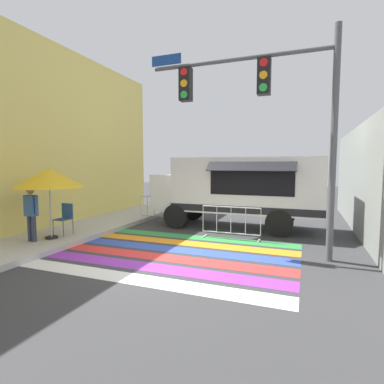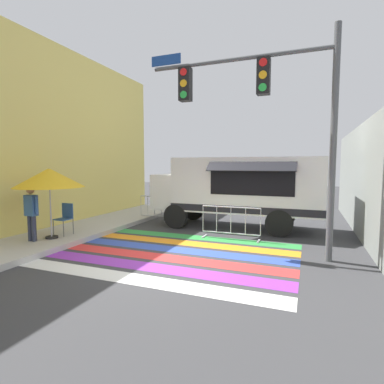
{
  "view_description": "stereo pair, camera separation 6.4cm",
  "coord_description": "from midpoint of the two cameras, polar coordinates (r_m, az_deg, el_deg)",
  "views": [
    {
      "loc": [
        3.24,
        -6.59,
        2.34
      ],
      "look_at": [
        -0.34,
        2.83,
        1.44
      ],
      "focal_mm": 28.0,
      "sensor_mm": 36.0,
      "label": 1
    },
    {
      "loc": [
        3.3,
        -6.56,
        2.34
      ],
      "look_at": [
        -0.34,
        2.83,
        1.44
      ],
      "focal_mm": 28.0,
      "sensor_mm": 36.0,
      "label": 2
    }
  ],
  "objects": [
    {
      "name": "crosswalk_painted",
      "position": [
        8.13,
        -3.56,
        -11.62
      ],
      "size": [
        6.4,
        4.36,
        0.01
      ],
      "color": "white",
      "rests_on": "ground_plane"
    },
    {
      "name": "concrete_wall_right",
      "position": [
        9.74,
        31.27,
        1.46
      ],
      "size": [
        0.2,
        16.0,
        3.69
      ],
      "color": "gray",
      "rests_on": "ground_plane"
    },
    {
      "name": "patio_umbrella",
      "position": [
        9.78,
        -25.37,
        2.43
      ],
      "size": [
        1.99,
        1.99,
        2.1
      ],
      "color": "black",
      "rests_on": "sidewalk_left"
    },
    {
      "name": "sidewalk_left",
      "position": [
        10.91,
        -30.33,
        -7.57
      ],
      "size": [
        4.4,
        16.0,
        0.16
      ],
      "color": "#B7B5AD",
      "rests_on": "ground_plane"
    },
    {
      "name": "food_truck",
      "position": [
        11.3,
        8.28,
        1.04
      ],
      "size": [
        6.19,
        2.51,
        2.62
      ],
      "color": "white",
      "rests_on": "ground_plane"
    },
    {
      "name": "barricade_front",
      "position": [
        9.61,
        7.58,
        -5.9
      ],
      "size": [
        1.89,
        0.44,
        1.05
      ],
      "color": "#B7BABF",
      "rests_on": "ground_plane"
    },
    {
      "name": "building_left_facade",
      "position": [
        10.86,
        -31.7,
        9.65
      ],
      "size": [
        0.25,
        16.0,
        6.69
      ],
      "color": "#E5D166",
      "rests_on": "ground_plane"
    },
    {
      "name": "traffic_signal_pole",
      "position": [
        8.12,
        13.72,
        16.59
      ],
      "size": [
        4.9,
        0.29,
        5.61
      ],
      "color": "#515456",
      "rests_on": "ground_plane"
    },
    {
      "name": "barricade_side",
      "position": [
        12.85,
        -7.0,
        -3.19
      ],
      "size": [
        1.35,
        0.44,
        1.05
      ],
      "color": "#B7BABF",
      "rests_on": "ground_plane"
    },
    {
      "name": "ground_plane",
      "position": [
        7.71,
        -5.12,
        -12.6
      ],
      "size": [
        60.0,
        60.0,
        0.0
      ],
      "primitive_type": "plane",
      "color": "#38383A"
    },
    {
      "name": "folding_chair",
      "position": [
        10.28,
        -22.83,
        -4.18
      ],
      "size": [
        0.43,
        0.43,
        0.98
      ],
      "rotation": [
        0.0,
        0.0,
        0.07
      ],
      "color": "#4C4C51",
      "rests_on": "sidewalk_left"
    },
    {
      "name": "vendor_person",
      "position": [
        9.73,
        -28.13,
        -3.15
      ],
      "size": [
        0.53,
        0.21,
        1.58
      ],
      "rotation": [
        0.0,
        0.0,
        0.23
      ],
      "color": "#2D3347",
      "rests_on": "sidewalk_left"
    }
  ]
}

